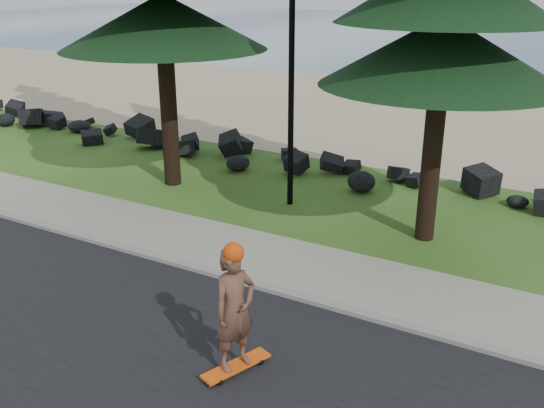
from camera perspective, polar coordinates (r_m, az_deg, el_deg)
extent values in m
plane|color=#2D5019|center=(12.56, -5.18, -4.50)|extent=(160.00, 160.00, 0.00)
cube|color=black|center=(9.72, -20.80, -14.17)|extent=(160.00, 7.00, 0.02)
cube|color=gray|center=(11.89, -7.65, -5.89)|extent=(160.00, 0.20, 0.10)
cube|color=gray|center=(12.69, -4.67, -4.00)|extent=(160.00, 2.00, 0.08)
cube|color=tan|center=(25.23, 13.93, 8.06)|extent=(160.00, 15.00, 0.01)
cube|color=#3D5A75|center=(60.86, 23.99, 14.19)|extent=(160.00, 58.00, 0.01)
cylinder|color=black|center=(14.15, 1.88, 15.36)|extent=(0.14, 0.14, 8.00)
cube|color=#EF550E|center=(9.01, -3.39, -14.95)|extent=(0.63, 1.11, 0.04)
imported|color=brown|center=(8.50, -3.52, -9.90)|extent=(0.64, 0.77, 1.81)
sphere|color=#CA400B|center=(8.09, -3.66, -4.60)|extent=(0.29, 0.29, 0.29)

